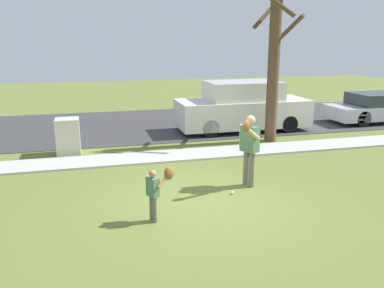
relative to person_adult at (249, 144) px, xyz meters
The scene contains 10 objects.
ground_plane 3.29m from the person_adult, 113.66° to the left, with size 48.00×48.00×0.00m, color olive.
sidewalk_strip 3.37m from the person_adult, 112.94° to the left, with size 36.00×1.20×0.06m, color #B2B2AD.
road_surface 8.12m from the person_adult, 98.94° to the left, with size 36.00×6.80×0.02m, color #38383A.
person_adult is the anchor object (origin of this frame).
person_child 2.79m from the person_adult, 151.28° to the right, with size 0.57×0.33×1.09m.
baseball 1.22m from the person_adult, 144.21° to the right, with size 0.07×0.07×0.07m, color white.
utility_cabinet 5.93m from the person_adult, 135.86° to the left, with size 0.70×0.68×1.10m, color beige.
street_tree_near 5.13m from the person_adult, 58.26° to the left, with size 1.85×1.89×5.72m.
parked_van_white 6.25m from the person_adult, 69.77° to the left, with size 5.00×1.95×1.88m.
parked_sedan_silver 10.39m from the person_adult, 35.03° to the left, with size 4.60×1.80×1.23m.
Camera 1 is at (-2.38, -7.89, 3.43)m, focal length 37.91 mm.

